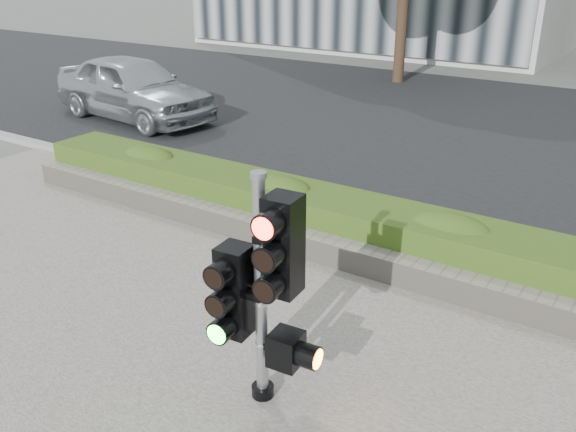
{
  "coord_description": "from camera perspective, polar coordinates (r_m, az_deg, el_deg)",
  "views": [
    {
      "loc": [
        3.73,
        -4.72,
        3.96
      ],
      "look_at": [
        0.23,
        0.6,
        1.22
      ],
      "focal_mm": 38.0,
      "sensor_mm": 36.0,
      "label": 1
    }
  ],
  "objects": [
    {
      "name": "stone_wall",
      "position": [
        8.48,
        3.53,
        -3.09
      ],
      "size": [
        12.0,
        0.32,
        0.34
      ],
      "primitive_type": "cube",
      "color": "gray",
      "rests_on": "sidewalk"
    },
    {
      "name": "traffic_signal",
      "position": [
        5.46,
        -2.12,
        -6.0
      ],
      "size": [
        0.8,
        0.61,
        2.29
      ],
      "rotation": [
        0.0,
        0.0,
        0.08
      ],
      "color": "black",
      "rests_on": "sidewalk"
    },
    {
      "name": "ground",
      "position": [
        7.21,
        -4.23,
        -10.14
      ],
      "size": [
        120.0,
        120.0,
        0.0
      ],
      "primitive_type": "plane",
      "color": "#51514C",
      "rests_on": "ground"
    },
    {
      "name": "road",
      "position": [
        15.69,
        18.64,
        7.49
      ],
      "size": [
        60.0,
        13.0,
        0.02
      ],
      "primitive_type": "cube",
      "color": "black",
      "rests_on": "ground"
    },
    {
      "name": "car_silver",
      "position": [
        16.35,
        -14.29,
        11.56
      ],
      "size": [
        4.95,
        2.45,
        1.62
      ],
      "primitive_type": "imported",
      "rotation": [
        0.0,
        0.0,
        1.45
      ],
      "color": "#AFB2B7",
      "rests_on": "road"
    },
    {
      "name": "hedge",
      "position": [
        8.93,
        5.65,
        -0.55
      ],
      "size": [
        12.0,
        1.0,
        0.68
      ],
      "primitive_type": "cube",
      "color": "#5B8528",
      "rests_on": "sidewalk"
    },
    {
      "name": "curb",
      "position": [
        9.55,
        7.27,
        -1.04
      ],
      "size": [
        60.0,
        0.25,
        0.12
      ],
      "primitive_type": "cube",
      "color": "gray",
      "rests_on": "ground"
    }
  ]
}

